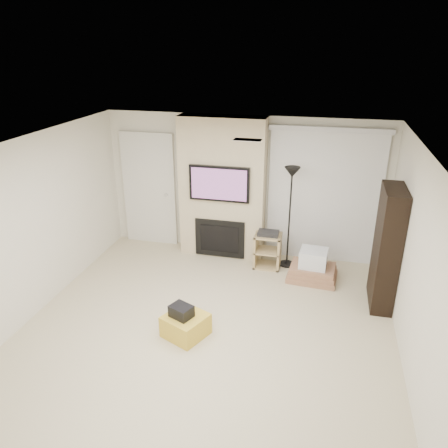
% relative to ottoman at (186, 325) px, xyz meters
% --- Properties ---
extents(floor, '(5.00, 5.50, 0.00)m').
position_rel_ottoman_xyz_m(floor, '(0.24, -0.01, -0.15)').
color(floor, beige).
rests_on(floor, ground).
extents(ceiling, '(5.00, 5.50, 0.00)m').
position_rel_ottoman_xyz_m(ceiling, '(0.24, -0.01, 2.35)').
color(ceiling, white).
rests_on(ceiling, wall_back).
extents(wall_back, '(5.00, 0.00, 2.50)m').
position_rel_ottoman_xyz_m(wall_back, '(0.24, 2.74, 1.10)').
color(wall_back, silver).
rests_on(wall_back, ground).
extents(wall_front, '(5.00, 0.00, 2.50)m').
position_rel_ottoman_xyz_m(wall_front, '(0.24, -2.76, 1.10)').
color(wall_front, silver).
rests_on(wall_front, ground).
extents(wall_left, '(0.00, 5.50, 2.50)m').
position_rel_ottoman_xyz_m(wall_left, '(-2.26, -0.01, 1.10)').
color(wall_left, silver).
rests_on(wall_left, ground).
extents(wall_right, '(0.00, 5.50, 2.50)m').
position_rel_ottoman_xyz_m(wall_right, '(2.74, -0.01, 1.10)').
color(wall_right, silver).
rests_on(wall_right, ground).
extents(hvac_vent, '(0.35, 0.18, 0.01)m').
position_rel_ottoman_xyz_m(hvac_vent, '(0.64, 0.79, 2.35)').
color(hvac_vent, silver).
rests_on(hvac_vent, ceiling).
extents(ottoman, '(0.66, 0.66, 0.30)m').
position_rel_ottoman_xyz_m(ottoman, '(0.00, 0.00, 0.00)').
color(ottoman, gold).
rests_on(ottoman, floor).
extents(black_bag, '(0.35, 0.32, 0.16)m').
position_rel_ottoman_xyz_m(black_bag, '(-0.04, -0.02, 0.23)').
color(black_bag, black).
rests_on(black_bag, ottoman).
extents(fireplace_wall, '(1.50, 0.47, 2.50)m').
position_rel_ottoman_xyz_m(fireplace_wall, '(-0.11, 2.53, 1.09)').
color(fireplace_wall, beige).
rests_on(fireplace_wall, floor).
extents(entry_door, '(1.02, 0.11, 2.14)m').
position_rel_ottoman_xyz_m(entry_door, '(-1.56, 2.70, 0.90)').
color(entry_door, silver).
rests_on(entry_door, floor).
extents(vertical_blinds, '(1.98, 0.10, 2.37)m').
position_rel_ottoman_xyz_m(vertical_blinds, '(1.64, 2.69, 1.12)').
color(vertical_blinds, silver).
rests_on(vertical_blinds, floor).
extents(floor_lamp, '(0.26, 0.26, 1.77)m').
position_rel_ottoman_xyz_m(floor_lamp, '(1.11, 2.31, 1.24)').
color(floor_lamp, black).
rests_on(floor_lamp, floor).
extents(av_stand, '(0.45, 0.38, 0.66)m').
position_rel_ottoman_xyz_m(av_stand, '(0.78, 2.18, 0.20)').
color(av_stand, tan).
rests_on(av_stand, floor).
extents(box_stack, '(0.83, 0.65, 0.53)m').
position_rel_ottoman_xyz_m(box_stack, '(1.57, 1.91, 0.05)').
color(box_stack, '#A27152').
rests_on(box_stack, floor).
extents(bookshelf, '(0.30, 0.80, 1.80)m').
position_rel_ottoman_xyz_m(bookshelf, '(2.58, 1.43, 0.75)').
color(bookshelf, black).
rests_on(bookshelf, floor).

